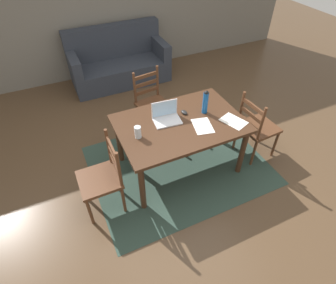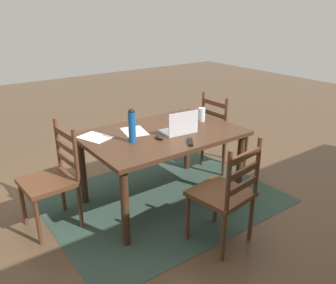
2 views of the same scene
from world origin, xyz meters
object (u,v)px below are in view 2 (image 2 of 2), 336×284
at_px(chair_left_near, 223,132).
at_px(computer_mouse, 159,137).
at_px(chair_right_near, 52,179).
at_px(laptop, 180,127).
at_px(dining_table, 162,141).
at_px(tv_remote, 190,142).
at_px(chair_far_head, 225,194).
at_px(water_bottle, 132,125).
at_px(drinking_glass, 202,115).

relative_size(chair_left_near, computer_mouse, 9.50).
xyz_separation_m(chair_left_near, computer_mouse, (1.17, 0.34, 0.30)).
distance_m(chair_right_near, laptop, 1.26).
xyz_separation_m(dining_table, tv_remote, (-0.04, 0.38, 0.10)).
bearing_deg(chair_right_near, chair_far_head, 134.01).
bearing_deg(chair_far_head, dining_table, -89.63).
distance_m(chair_far_head, chair_left_near, 1.50).
distance_m(chair_far_head, chair_right_near, 1.51).
height_order(dining_table, water_bottle, water_bottle).
bearing_deg(water_bottle, tv_remote, 140.62).
distance_m(dining_table, chair_left_near, 1.08).
height_order(drinking_glass, computer_mouse, drinking_glass).
height_order(dining_table, drinking_glass, drinking_glass).
distance_m(chair_far_head, water_bottle, 1.01).
height_order(chair_far_head, tv_remote, chair_far_head).
distance_m(laptop, tv_remote, 0.28).
xyz_separation_m(chair_far_head, chair_left_near, (-1.04, -1.08, 0.00)).
distance_m(chair_right_near, tv_remote, 1.27).
xyz_separation_m(chair_far_head, computer_mouse, (0.13, -0.74, 0.30)).
bearing_deg(tv_remote, drinking_glass, 76.24).
relative_size(dining_table, computer_mouse, 15.07).
distance_m(chair_left_near, laptop, 1.03).
distance_m(chair_far_head, drinking_glass, 1.12).
distance_m(laptop, water_bottle, 0.51).
height_order(dining_table, chair_right_near, chair_right_near).
distance_m(chair_left_near, water_bottle, 1.49).
relative_size(dining_table, chair_right_near, 1.59).
distance_m(chair_left_near, drinking_glass, 0.63).
relative_size(chair_left_near, tv_remote, 5.59).
bearing_deg(chair_left_near, chair_right_near, -0.07).
bearing_deg(drinking_glass, chair_left_near, -161.79).
distance_m(dining_table, computer_mouse, 0.22).
xyz_separation_m(chair_left_near, chair_right_near, (2.08, -0.00, 0.00)).
distance_m(drinking_glass, computer_mouse, 0.70).
bearing_deg(laptop, dining_table, -44.07).
relative_size(drinking_glass, tv_remote, 0.85).
height_order(dining_table, laptop, laptop).
bearing_deg(chair_left_near, chair_far_head, 46.24).
relative_size(chair_right_near, computer_mouse, 9.50).
distance_m(chair_far_head, tv_remote, 0.58).
height_order(chair_right_near, laptop, laptop).
relative_size(dining_table, drinking_glass, 10.48).
relative_size(dining_table, laptop, 4.43).
bearing_deg(drinking_glass, chair_far_head, 59.59).
distance_m(laptop, drinking_glass, 0.45).
xyz_separation_m(chair_right_near, water_bottle, (-0.68, 0.26, 0.44)).
height_order(chair_left_near, chair_right_near, same).
height_order(chair_right_near, drinking_glass, chair_right_near).
distance_m(chair_far_head, laptop, 0.84).
distance_m(dining_table, laptop, 0.23).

